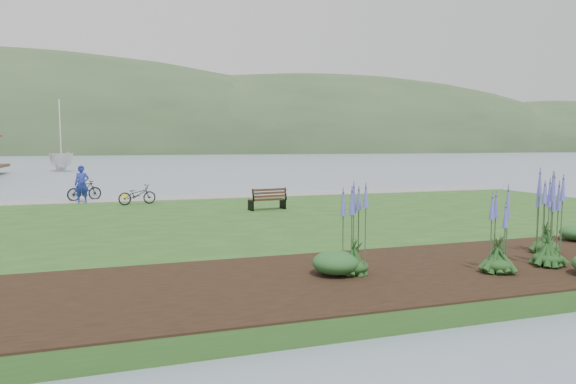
% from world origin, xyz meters
% --- Properties ---
extents(ground, '(600.00, 600.00, 0.00)m').
position_xyz_m(ground, '(0.00, 0.00, 0.00)').
color(ground, gray).
rests_on(ground, ground).
extents(lawn, '(34.00, 20.00, 0.40)m').
position_xyz_m(lawn, '(0.00, -2.00, 0.20)').
color(lawn, '#264F1C').
rests_on(lawn, ground).
extents(shoreline_path, '(34.00, 2.20, 0.03)m').
position_xyz_m(shoreline_path, '(0.00, 6.90, 0.42)').
color(shoreline_path, gray).
rests_on(shoreline_path, lawn).
extents(garden_bed, '(24.00, 4.40, 0.04)m').
position_xyz_m(garden_bed, '(3.00, -9.80, 0.42)').
color(garden_bed, black).
rests_on(garden_bed, lawn).
extents(far_hillside, '(580.00, 80.00, 38.00)m').
position_xyz_m(far_hillside, '(20.00, 170.00, 0.00)').
color(far_hillside, '#314B2A').
rests_on(far_hillside, ground).
extents(park_bench, '(1.56, 0.82, 0.92)m').
position_xyz_m(park_bench, '(1.05, 0.94, 0.86)').
color(park_bench, '#311D13').
rests_on(park_bench, lawn).
extents(person, '(0.77, 0.56, 2.03)m').
position_xyz_m(person, '(-6.30, 5.90, 1.41)').
color(person, '#212D9B').
rests_on(person, lawn).
extents(bicycle_a, '(1.06, 1.78, 0.88)m').
position_xyz_m(bicycle_a, '(-3.95, 4.60, 0.84)').
color(bicycle_a, black).
rests_on(bicycle_a, lawn).
extents(bicycle_b, '(1.11, 1.68, 0.98)m').
position_xyz_m(bicycle_b, '(-6.28, 7.04, 0.89)').
color(bicycle_b, black).
rests_on(bicycle_b, lawn).
extents(sailboat, '(12.56, 12.68, 26.13)m').
position_xyz_m(sailboat, '(-10.96, 45.40, 0.00)').
color(sailboat, silver).
rests_on(sailboat, ground).
extents(pannier, '(0.23, 0.30, 0.28)m').
position_xyz_m(pannier, '(-4.46, 7.20, 0.54)').
color(pannier, yellow).
rests_on(pannier, lawn).
extents(echium_0, '(0.62, 0.62, 1.86)m').
position_xyz_m(echium_0, '(2.65, -10.55, 1.18)').
color(echium_0, '#173C15').
rests_on(echium_0, garden_bed).
extents(echium_1, '(0.62, 0.62, 2.09)m').
position_xyz_m(echium_1, '(5.07, -9.37, 1.33)').
color(echium_1, '#173C15').
rests_on(echium_1, garden_bed).
extents(echium_4, '(0.62, 0.62, 2.23)m').
position_xyz_m(echium_4, '(-0.23, -9.75, 1.40)').
color(echium_4, '#173C15').
rests_on(echium_4, garden_bed).
extents(echium_5, '(0.62, 0.62, 2.35)m').
position_xyz_m(echium_5, '(4.09, -10.42, 1.46)').
color(echium_5, '#173C15').
rests_on(echium_5, garden_bed).
extents(shrub_0, '(0.95, 0.95, 0.48)m').
position_xyz_m(shrub_0, '(-0.59, -9.68, 0.68)').
color(shrub_0, '#1E4C21').
rests_on(shrub_0, garden_bed).
extents(shrub_2, '(0.84, 0.84, 0.42)m').
position_xyz_m(shrub_2, '(7.13, -8.36, 0.65)').
color(shrub_2, '#1E4C21').
rests_on(shrub_2, garden_bed).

